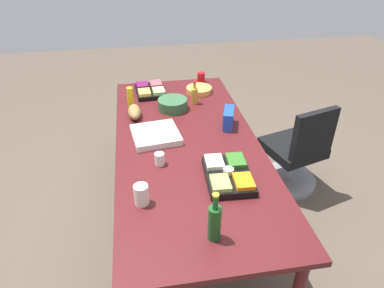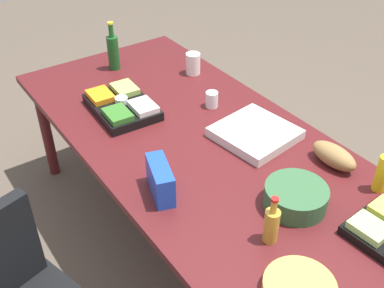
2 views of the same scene
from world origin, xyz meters
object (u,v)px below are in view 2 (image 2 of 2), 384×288
object	(u,v)px
chip_bag_blue	(160,180)
veggie_tray	(122,105)
dressing_bottle	(271,224)
mustard_bottle	(382,174)
mayo_jar	(193,64)
pizza_box	(255,133)
bread_loaf	(334,156)
wine_bottle	(113,51)
paper_cup	(212,99)
conference_table	(204,152)
salad_bowl	(296,197)

from	to	relation	value
chip_bag_blue	veggie_tray	size ratio (longest dim) A/B	0.51
dressing_bottle	mustard_bottle	bearing A→B (deg)	84.76
chip_bag_blue	mustard_bottle	distance (m)	0.96
dressing_bottle	mayo_jar	xyz separation A→B (m)	(-1.32, 0.56, -0.02)
pizza_box	bread_loaf	size ratio (longest dim) A/B	1.50
chip_bag_blue	wine_bottle	bearing A→B (deg)	161.89
chip_bag_blue	mayo_jar	world-z (taller)	chip_bag_blue
chip_bag_blue	pizza_box	size ratio (longest dim) A/B	0.61
pizza_box	bread_loaf	bearing A→B (deg)	14.84
paper_cup	dressing_bottle	size ratio (longest dim) A/B	0.41
veggie_tray	chip_bag_blue	bearing A→B (deg)	-14.58
mustard_bottle	bread_loaf	size ratio (longest dim) A/B	0.74
conference_table	chip_bag_blue	world-z (taller)	chip_bag_blue
veggie_tray	salad_bowl	xyz separation A→B (m)	(1.09, 0.24, 0.01)
veggie_tray	paper_cup	xyz separation A→B (m)	(0.25, 0.44, 0.01)
paper_cup	salad_bowl	distance (m)	0.87
paper_cup	mayo_jar	xyz separation A→B (m)	(-0.39, 0.14, 0.02)
mayo_jar	salad_bowl	xyz separation A→B (m)	(1.23, -0.34, -0.02)
pizza_box	bread_loaf	world-z (taller)	bread_loaf
conference_table	mustard_bottle	distance (m)	0.85
veggie_tray	bread_loaf	size ratio (longest dim) A/B	1.81
veggie_tray	mayo_jar	size ratio (longest dim) A/B	3.24
chip_bag_blue	dressing_bottle	xyz separation A→B (m)	(0.47, 0.21, 0.01)
wine_bottle	pizza_box	distance (m)	1.13
mustard_bottle	pizza_box	bearing A→B (deg)	-163.49
conference_table	chip_bag_blue	xyz separation A→B (m)	(0.20, -0.38, 0.14)
chip_bag_blue	bread_loaf	xyz separation A→B (m)	(0.29, 0.77, -0.02)
conference_table	chip_bag_blue	size ratio (longest dim) A/B	11.40
conference_table	bread_loaf	bearing A→B (deg)	38.89
chip_bag_blue	veggie_tray	distance (m)	0.72
pizza_box	mayo_jar	distance (m)	0.77
conference_table	dressing_bottle	size ratio (longest dim) A/B	11.50
chip_bag_blue	mustard_bottle	xyz separation A→B (m)	(0.53, 0.80, 0.01)
paper_cup	mayo_jar	world-z (taller)	mayo_jar
bread_loaf	dressing_bottle	bearing A→B (deg)	-72.23
conference_table	salad_bowl	size ratio (longest dim) A/B	9.38
chip_bag_blue	mustard_bottle	size ratio (longest dim) A/B	1.24
paper_cup	salad_bowl	xyz separation A→B (m)	(0.85, -0.19, 0.00)
wine_bottle	mustard_bottle	world-z (taller)	wine_bottle
veggie_tray	dressing_bottle	xyz separation A→B (m)	(1.17, 0.02, 0.05)
mayo_jar	mustard_bottle	bearing A→B (deg)	1.56
conference_table	mayo_jar	xyz separation A→B (m)	(-0.65, 0.38, 0.13)
pizza_box	mustard_bottle	size ratio (longest dim) A/B	2.02
conference_table	salad_bowl	bearing A→B (deg)	4.31
chip_bag_blue	bread_loaf	distance (m)	0.83
wine_bottle	paper_cup	size ratio (longest dim) A/B	3.45
mustard_bottle	paper_cup	bearing A→B (deg)	-169.54
chip_bag_blue	salad_bowl	size ratio (longest dim) A/B	0.82
mustard_bottle	mayo_jar	world-z (taller)	mustard_bottle
veggie_tray	paper_cup	size ratio (longest dim) A/B	4.83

